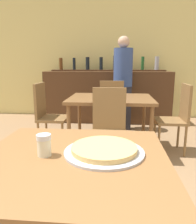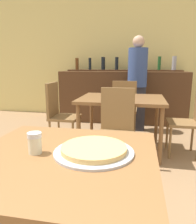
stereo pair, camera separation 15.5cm
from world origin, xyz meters
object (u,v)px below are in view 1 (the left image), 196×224
at_px(chair_far_side_back, 112,105).
at_px(pizza_tray, 104,150).
at_px(chair_far_side_front, 109,125).
at_px(person_standing, 123,80).
at_px(cheese_shaker, 44,145).
at_px(chair_far_side_right, 177,114).
at_px(chair_far_side_left, 47,112).

distance_m(chair_far_side_back, pizza_tray, 2.56).
distance_m(chair_far_side_front, person_standing, 1.71).
height_order(chair_far_side_back, cheese_shaker, chair_far_side_back).
xyz_separation_m(chair_far_side_front, chair_far_side_right, (0.90, 0.61, 0.00)).
relative_size(chair_far_side_back, person_standing, 0.56).
height_order(chair_far_side_right, cheese_shaker, chair_far_side_right).
bearing_deg(chair_far_side_left, person_standing, -45.84).
relative_size(chair_far_side_left, cheese_shaker, 8.85).
relative_size(chair_far_side_back, cheese_shaker, 8.85).
height_order(chair_far_side_back, chair_far_side_left, same).
bearing_deg(chair_far_side_left, cheese_shaker, -162.15).
height_order(chair_far_side_front, chair_far_side_right, same).
xyz_separation_m(chair_far_side_back, cheese_shaker, (-0.26, -2.61, 0.29)).
bearing_deg(chair_far_side_front, pizza_tray, -88.77).
xyz_separation_m(cheese_shaker, person_standing, (0.44, 3.06, 0.09)).
relative_size(pizza_tray, person_standing, 0.24).
bearing_deg(person_standing, pizza_tray, -92.96).
xyz_separation_m(chair_far_side_back, chair_far_side_right, (0.90, -0.61, 0.00)).
xyz_separation_m(chair_far_side_right, pizza_tray, (-0.87, -1.94, 0.25)).
bearing_deg(pizza_tray, cheese_shaker, -167.94).
bearing_deg(chair_far_side_back, pizza_tray, 90.64).
distance_m(pizza_tray, person_standing, 3.00).
bearing_deg(chair_far_side_front, chair_far_side_back, 90.00).
relative_size(chair_far_side_front, cheese_shaker, 8.85).
xyz_separation_m(chair_far_side_front, person_standing, (0.18, 1.66, 0.38)).
distance_m(chair_far_side_left, pizza_tray, 2.17).
relative_size(chair_far_side_back, pizza_tray, 2.36).
bearing_deg(cheese_shaker, chair_far_side_left, 107.85).
distance_m(chair_far_side_back, chair_far_side_right, 1.09).
bearing_deg(chair_far_side_right, chair_far_side_front, -56.09).
bearing_deg(person_standing, chair_far_side_back, -112.30).
relative_size(cheese_shaker, person_standing, 0.06).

